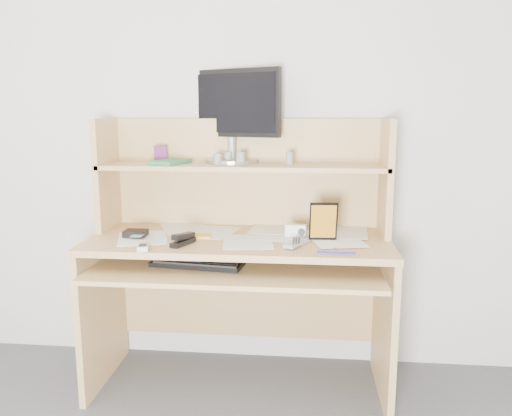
# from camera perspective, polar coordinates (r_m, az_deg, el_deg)

# --- Properties ---
(back_wall) EXTENTS (3.60, 0.04, 2.50)m
(back_wall) POSITION_cam_1_polar(r_m,az_deg,el_deg) (2.59, -1.07, 9.09)
(back_wall) COLOR silver
(back_wall) RESTS_ON floor
(desk) EXTENTS (1.40, 0.70, 1.30)m
(desk) POSITION_cam_1_polar(r_m,az_deg,el_deg) (2.43, -1.69, -4.24)
(desk) COLOR tan
(desk) RESTS_ON floor
(paper_clutter) EXTENTS (1.32, 0.54, 0.01)m
(paper_clutter) POSITION_cam_1_polar(r_m,az_deg,el_deg) (2.34, -1.95, -3.35)
(paper_clutter) COLOR white
(paper_clutter) RESTS_ON desk
(keyboard) EXTENTS (0.43, 0.20, 0.03)m
(keyboard) POSITION_cam_1_polar(r_m,az_deg,el_deg) (2.27, -6.70, -6.22)
(keyboard) COLOR black
(keyboard) RESTS_ON desk
(tv_remote) EXTENTS (0.11, 0.16, 0.02)m
(tv_remote) POSITION_cam_1_polar(r_m,az_deg,el_deg) (2.20, 4.61, -4.01)
(tv_remote) COLOR gray
(tv_remote) RESTS_ON paper_clutter
(flip_phone) EXTENTS (0.06, 0.09, 0.02)m
(flip_phone) POSITION_cam_1_polar(r_m,az_deg,el_deg) (2.18, -12.71, -4.29)
(flip_phone) COLOR #B2B2B4
(flip_phone) RESTS_ON paper_clutter
(stapler) EXTENTS (0.09, 0.15, 0.05)m
(stapler) POSITION_cam_1_polar(r_m,az_deg,el_deg) (2.23, -8.35, -3.48)
(stapler) COLOR black
(stapler) RESTS_ON paper_clutter
(wallet) EXTENTS (0.10, 0.08, 0.03)m
(wallet) POSITION_cam_1_polar(r_m,az_deg,el_deg) (2.42, -13.61, -2.79)
(wallet) COLOR black
(wallet) RESTS_ON paper_clutter
(sticky_note_pad) EXTENTS (0.09, 0.09, 0.01)m
(sticky_note_pad) POSITION_cam_1_polar(r_m,az_deg,el_deg) (2.37, -6.16, -3.21)
(sticky_note_pad) COLOR gold
(sticky_note_pad) RESTS_ON desk
(digital_camera) EXTENTS (0.10, 0.05, 0.06)m
(digital_camera) POSITION_cam_1_polar(r_m,az_deg,el_deg) (2.33, 4.59, -2.61)
(digital_camera) COLOR silver
(digital_camera) RESTS_ON paper_clutter
(game_case) EXTENTS (0.13, 0.02, 0.18)m
(game_case) POSITION_cam_1_polar(r_m,az_deg,el_deg) (2.27, 7.71, -1.51)
(game_case) COLOR black
(game_case) RESTS_ON paper_clutter
(blue_pen) EXTENTS (0.16, 0.02, 0.01)m
(blue_pen) POSITION_cam_1_polar(r_m,az_deg,el_deg) (2.08, 9.12, -5.05)
(blue_pen) COLOR #1C18BA
(blue_pen) RESTS_ON paper_clutter
(card_box) EXTENTS (0.06, 0.03, 0.09)m
(card_box) POSITION_cam_1_polar(r_m,az_deg,el_deg) (2.58, -10.88, 6.09)
(card_box) COLOR #A61627
(card_box) RESTS_ON desk
(shelf_book) EXTENTS (0.19, 0.23, 0.02)m
(shelf_book) POSITION_cam_1_polar(r_m,az_deg,el_deg) (2.49, -9.86, 5.20)
(shelf_book) COLOR #317C44
(shelf_book) RESTS_ON desk
(chip_stack_a) EXTENTS (0.05, 0.05, 0.06)m
(chip_stack_a) POSITION_cam_1_polar(r_m,az_deg,el_deg) (2.42, -1.75, 5.71)
(chip_stack_a) COLOR black
(chip_stack_a) RESTS_ON desk
(chip_stack_b) EXTENTS (0.05, 0.05, 0.06)m
(chip_stack_b) POSITION_cam_1_polar(r_m,az_deg,el_deg) (2.49, -3.19, 5.78)
(chip_stack_b) COLOR white
(chip_stack_b) RESTS_ON desk
(chip_stack_c) EXTENTS (0.05, 0.05, 0.05)m
(chip_stack_c) POSITION_cam_1_polar(r_m,az_deg,el_deg) (2.42, -4.41, 5.58)
(chip_stack_c) COLOR black
(chip_stack_c) RESTS_ON desk
(chip_stack_d) EXTENTS (0.04, 0.04, 0.06)m
(chip_stack_d) POSITION_cam_1_polar(r_m,az_deg,el_deg) (2.40, 3.87, 5.67)
(chip_stack_d) COLOR silver
(chip_stack_d) RESTS_ON desk
(monitor) EXTENTS (0.51, 0.28, 0.46)m
(monitor) POSITION_cam_1_polar(r_m,az_deg,el_deg) (2.54, -2.80, 10.78)
(monitor) COLOR #A3A3A7
(monitor) RESTS_ON desk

